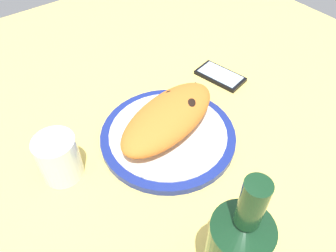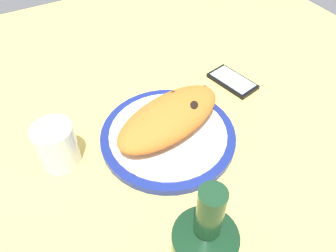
# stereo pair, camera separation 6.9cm
# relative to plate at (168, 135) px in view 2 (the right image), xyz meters

# --- Properties ---
(ground_plane) EXTENTS (1.50, 1.50, 0.03)m
(ground_plane) POSITION_rel_plate_xyz_m (0.00, 0.00, -0.02)
(ground_plane) COLOR #EACC60
(plate) EXTENTS (0.29, 0.29, 0.02)m
(plate) POSITION_rel_plate_xyz_m (0.00, 0.00, 0.00)
(plate) COLOR navy
(plate) RESTS_ON ground_plane
(calzone) EXTENTS (0.28, 0.18, 0.06)m
(calzone) POSITION_rel_plate_xyz_m (0.01, 0.01, 0.04)
(calzone) COLOR orange
(calzone) RESTS_ON plate
(fork) EXTENTS (0.16, 0.02, 0.00)m
(fork) POSITION_rel_plate_xyz_m (-0.01, -0.06, 0.01)
(fork) COLOR silver
(fork) RESTS_ON plate
(knife) EXTENTS (0.23, 0.09, 0.01)m
(knife) POSITION_rel_plate_xyz_m (0.07, 0.05, 0.01)
(knife) COLOR silver
(knife) RESTS_ON plate
(smartphone) EXTENTS (0.09, 0.13, 0.01)m
(smartphone) POSITION_rel_plate_xyz_m (0.24, 0.09, -0.00)
(smartphone) COLOR black
(smartphone) RESTS_ON ground_plane
(water_glass) EXTENTS (0.08, 0.08, 0.09)m
(water_glass) POSITION_rel_plate_xyz_m (-0.22, 0.05, 0.03)
(water_glass) COLOR silver
(water_glass) RESTS_ON ground_plane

